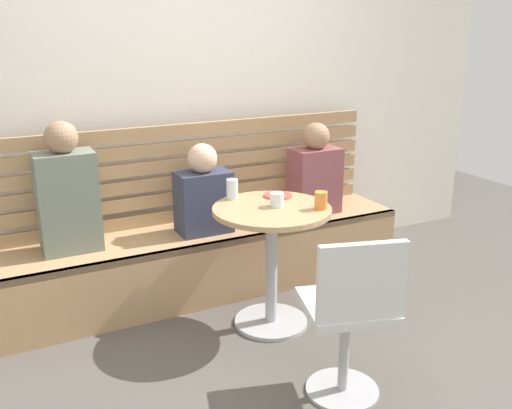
{
  "coord_description": "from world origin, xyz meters",
  "views": [
    {
      "loc": [
        -1.34,
        -2.1,
        1.73
      ],
      "look_at": [
        0.07,
        0.66,
        0.75
      ],
      "focal_mm": 40.05,
      "sensor_mm": 36.0,
      "label": 1
    }
  ],
  "objects_px": {
    "cup_tumbler_orange": "(321,200)",
    "cup_glass_short": "(277,200)",
    "white_chair": "(351,313)",
    "person_child_left": "(203,194)",
    "booth_bench": "(210,259)",
    "person_child_middle": "(315,173)",
    "person_adult": "(67,194)",
    "cafe_table": "(272,244)",
    "cup_glass_tall": "(232,189)",
    "plate_small": "(278,195)"
  },
  "relations": [
    {
      "from": "cup_glass_short",
      "to": "person_adult",
      "type": "bearing_deg",
      "value": 148.87
    },
    {
      "from": "white_chair",
      "to": "plate_small",
      "type": "bearing_deg",
      "value": 80.79
    },
    {
      "from": "person_adult",
      "to": "cafe_table",
      "type": "bearing_deg",
      "value": -32.0
    },
    {
      "from": "cup_glass_short",
      "to": "white_chair",
      "type": "bearing_deg",
      "value": -93.98
    },
    {
      "from": "person_child_left",
      "to": "cup_glass_short",
      "type": "distance_m",
      "value": 0.61
    },
    {
      "from": "person_child_left",
      "to": "cup_glass_tall",
      "type": "relative_size",
      "value": 4.85
    },
    {
      "from": "plate_small",
      "to": "cafe_table",
      "type": "bearing_deg",
      "value": -128.19
    },
    {
      "from": "cup_glass_tall",
      "to": "person_child_middle",
      "type": "bearing_deg",
      "value": 23.04
    },
    {
      "from": "person_adult",
      "to": "white_chair",
      "type": "bearing_deg",
      "value": -55.57
    },
    {
      "from": "cup_glass_tall",
      "to": "booth_bench",
      "type": "bearing_deg",
      "value": 91.85
    },
    {
      "from": "cup_tumbler_orange",
      "to": "booth_bench",
      "type": "bearing_deg",
      "value": 116.45
    },
    {
      "from": "white_chair",
      "to": "cup_glass_short",
      "type": "xyz_separation_m",
      "value": [
        0.06,
        0.81,
        0.32
      ]
    },
    {
      "from": "white_chair",
      "to": "person_adult",
      "type": "bearing_deg",
      "value": 124.43
    },
    {
      "from": "booth_bench",
      "to": "white_chair",
      "type": "relative_size",
      "value": 3.18
    },
    {
      "from": "booth_bench",
      "to": "plate_small",
      "type": "height_order",
      "value": "plate_small"
    },
    {
      "from": "person_child_left",
      "to": "cup_tumbler_orange",
      "type": "relative_size",
      "value": 5.82
    },
    {
      "from": "cafe_table",
      "to": "cup_glass_short",
      "type": "distance_m",
      "value": 0.26
    },
    {
      "from": "booth_bench",
      "to": "cup_glass_short",
      "type": "xyz_separation_m",
      "value": [
        0.17,
        -0.6,
        0.56
      ]
    },
    {
      "from": "person_adult",
      "to": "plate_small",
      "type": "height_order",
      "value": "person_adult"
    },
    {
      "from": "cafe_table",
      "to": "person_child_left",
      "type": "height_order",
      "value": "person_child_left"
    },
    {
      "from": "person_adult",
      "to": "plate_small",
      "type": "relative_size",
      "value": 4.57
    },
    {
      "from": "cup_glass_short",
      "to": "plate_small",
      "type": "xyz_separation_m",
      "value": [
        0.1,
        0.17,
        -0.03
      ]
    },
    {
      "from": "cup_tumbler_orange",
      "to": "cup_glass_tall",
      "type": "relative_size",
      "value": 0.83
    },
    {
      "from": "cup_tumbler_orange",
      "to": "cup_glass_short",
      "type": "distance_m",
      "value": 0.25
    },
    {
      "from": "cup_glass_short",
      "to": "cup_glass_tall",
      "type": "bearing_deg",
      "value": 123.23
    },
    {
      "from": "person_adult",
      "to": "person_child_left",
      "type": "relative_size",
      "value": 1.33
    },
    {
      "from": "white_chair",
      "to": "cup_glass_short",
      "type": "relative_size",
      "value": 10.63
    },
    {
      "from": "booth_bench",
      "to": "person_child_middle",
      "type": "xyz_separation_m",
      "value": [
        0.81,
        -0.01,
        0.5
      ]
    },
    {
      "from": "person_child_middle",
      "to": "booth_bench",
      "type": "bearing_deg",
      "value": 179.58
    },
    {
      "from": "person_child_middle",
      "to": "person_child_left",
      "type": "bearing_deg",
      "value": -178.44
    },
    {
      "from": "cup_tumbler_orange",
      "to": "plate_small",
      "type": "distance_m",
      "value": 0.34
    },
    {
      "from": "cup_glass_tall",
      "to": "cafe_table",
      "type": "bearing_deg",
      "value": -62.44
    },
    {
      "from": "cup_tumbler_orange",
      "to": "cup_glass_tall",
      "type": "distance_m",
      "value": 0.54
    },
    {
      "from": "cup_tumbler_orange",
      "to": "cup_glass_short",
      "type": "bearing_deg",
      "value": 142.29
    },
    {
      "from": "white_chair",
      "to": "person_child_left",
      "type": "distance_m",
      "value": 1.41
    },
    {
      "from": "cafe_table",
      "to": "cup_tumbler_orange",
      "type": "relative_size",
      "value": 7.4
    },
    {
      "from": "person_child_middle",
      "to": "cup_glass_tall",
      "type": "bearing_deg",
      "value": -156.96
    },
    {
      "from": "cup_glass_short",
      "to": "cup_glass_tall",
      "type": "distance_m",
      "value": 0.3
    },
    {
      "from": "cafe_table",
      "to": "cup_tumbler_orange",
      "type": "xyz_separation_m",
      "value": [
        0.23,
        -0.15,
        0.27
      ]
    },
    {
      "from": "cup_tumbler_orange",
      "to": "cafe_table",
      "type": "bearing_deg",
      "value": 146.71
    },
    {
      "from": "cup_glass_tall",
      "to": "person_child_left",
      "type": "bearing_deg",
      "value": 100.56
    },
    {
      "from": "cafe_table",
      "to": "white_chair",
      "type": "xyz_separation_m",
      "value": [
        -0.02,
        -0.81,
        -0.05
      ]
    },
    {
      "from": "person_child_middle",
      "to": "cup_tumbler_orange",
      "type": "distance_m",
      "value": 0.86
    },
    {
      "from": "person_adult",
      "to": "cup_glass_tall",
      "type": "relative_size",
      "value": 6.47
    },
    {
      "from": "cup_tumbler_orange",
      "to": "white_chair",
      "type": "bearing_deg",
      "value": -111.06
    },
    {
      "from": "cup_glass_short",
      "to": "cup_tumbler_orange",
      "type": "bearing_deg",
      "value": -37.71
    },
    {
      "from": "booth_bench",
      "to": "person_child_left",
      "type": "height_order",
      "value": "person_child_left"
    },
    {
      "from": "cup_tumbler_orange",
      "to": "person_child_left",
      "type": "bearing_deg",
      "value": 120.3
    },
    {
      "from": "white_chair",
      "to": "cup_glass_tall",
      "type": "xyz_separation_m",
      "value": [
        -0.11,
        1.06,
        0.34
      ]
    },
    {
      "from": "white_chair",
      "to": "person_child_middle",
      "type": "relative_size",
      "value": 1.32
    }
  ]
}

